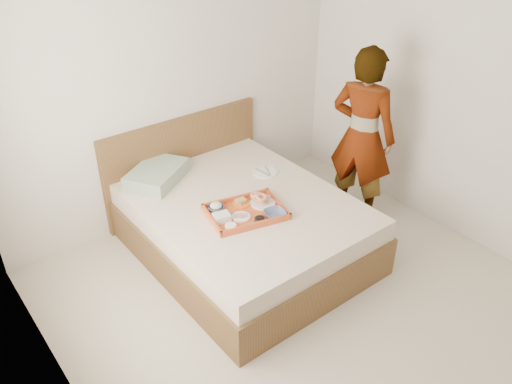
{
  "coord_description": "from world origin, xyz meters",
  "views": [
    {
      "loc": [
        -2.18,
        -1.94,
        2.86
      ],
      "look_at": [
        0.05,
        0.9,
        0.65
      ],
      "focal_mm": 36.48,
      "sensor_mm": 36.0,
      "label": 1
    }
  ],
  "objects": [
    {
      "name": "tray",
      "position": [
        -0.11,
        0.83,
        0.56
      ],
      "size": [
        0.69,
        0.57,
        0.05
      ],
      "primitive_type": "cube",
      "rotation": [
        0.0,
        0.0,
        -0.24
      ],
      "color": "#CC532E",
      "rests_on": "bed"
    },
    {
      "name": "salad_bowl",
      "position": [
        -0.27,
        1.01,
        0.57
      ],
      "size": [
        0.16,
        0.16,
        0.04
      ],
      "primitive_type": "imported",
      "rotation": [
        0.0,
        0.0,
        -0.24
      ],
      "color": "#192050",
      "rests_on": "tray"
    },
    {
      "name": "bed",
      "position": [
        0.0,
        1.0,
        0.27
      ],
      "size": [
        1.65,
        2.0,
        0.53
      ],
      "primitive_type": "cube",
      "color": "brown",
      "rests_on": "ground"
    },
    {
      "name": "wall_back",
      "position": [
        0.0,
        2.0,
        1.3
      ],
      "size": [
        3.5,
        0.01,
        2.6
      ],
      "primitive_type": "cube",
      "color": "silver",
      "rests_on": "ground"
    },
    {
      "name": "cheese_round",
      "position": [
        -0.33,
        0.73,
        0.56
      ],
      "size": [
        0.11,
        0.11,
        0.03
      ],
      "primitive_type": "cylinder",
      "rotation": [
        0.0,
        0.0,
        -0.24
      ],
      "color": "white",
      "rests_on": "tray"
    },
    {
      "name": "wall_left",
      "position": [
        -1.75,
        0.0,
        1.3
      ],
      "size": [
        0.01,
        4.0,
        2.6
      ],
      "primitive_type": "cube",
      "color": "silver",
      "rests_on": "ground"
    },
    {
      "name": "plastic_tub",
      "position": [
        -0.32,
        0.87,
        0.57
      ],
      "size": [
        0.15,
        0.13,
        0.05
      ],
      "primitive_type": "cube",
      "rotation": [
        0.0,
        0.0,
        -0.24
      ],
      "color": "silver",
      "rests_on": "tray"
    },
    {
      "name": "pillow",
      "position": [
        -0.4,
        1.74,
        0.6
      ],
      "size": [
        0.67,
        0.61,
        0.13
      ],
      "primitive_type": "cube",
      "rotation": [
        0.0,
        0.0,
        0.56
      ],
      "color": "#99B494",
      "rests_on": "bed"
    },
    {
      "name": "dinner_plate",
      "position": [
        0.45,
        1.27,
        0.54
      ],
      "size": [
        0.28,
        0.28,
        0.01
      ],
      "primitive_type": "cylinder",
      "rotation": [
        0.0,
        0.0,
        -0.24
      ],
      "color": "white",
      "rests_on": "bed"
    },
    {
      "name": "meat_plate",
      "position": [
        -0.17,
        0.8,
        0.55
      ],
      "size": [
        0.18,
        0.18,
        0.01
      ],
      "primitive_type": "cylinder",
      "rotation": [
        0.0,
        0.0,
        -0.24
      ],
      "color": "white",
      "rests_on": "tray"
    },
    {
      "name": "wall_right",
      "position": [
        1.75,
        0.0,
        1.3
      ],
      "size": [
        0.01,
        4.0,
        2.6
      ],
      "primitive_type": "cube",
      "color": "silver",
      "rests_on": "ground"
    },
    {
      "name": "prawn_plate",
      "position": [
        0.08,
        0.85,
        0.55
      ],
      "size": [
        0.25,
        0.25,
        0.01
      ],
      "primitive_type": "cylinder",
      "rotation": [
        0.0,
        0.0,
        -0.24
      ],
      "color": "white",
      "rests_on": "tray"
    },
    {
      "name": "person",
      "position": [
        1.22,
        0.83,
        0.83
      ],
      "size": [
        0.58,
        0.71,
        1.67
      ],
      "primitive_type": "imported",
      "rotation": [
        0.0,
        0.0,
        1.9
      ],
      "color": "beige",
      "rests_on": "ground"
    },
    {
      "name": "sauce_dish",
      "position": [
        -0.1,
        0.67,
        0.56
      ],
      "size": [
        0.11,
        0.11,
        0.03
      ],
      "primitive_type": "cylinder",
      "rotation": [
        0.0,
        0.0,
        -0.24
      ],
      "color": "black",
      "rests_on": "tray"
    },
    {
      "name": "ground",
      "position": [
        0.0,
        0.0,
        0.0
      ],
      "size": [
        3.5,
        4.0,
        0.01
      ],
      "primitive_type": "cube",
      "color": "beige",
      "rests_on": "ground"
    },
    {
      "name": "headboard",
      "position": [
        0.0,
        1.97,
        0.47
      ],
      "size": [
        1.65,
        0.06,
        0.95
      ],
      "primitive_type": "cube",
      "color": "brown",
      "rests_on": "ground"
    },
    {
      "name": "navy_bowl_big",
      "position": [
        0.05,
        0.65,
        0.57
      ],
      "size": [
        0.21,
        0.21,
        0.04
      ],
      "primitive_type": "imported",
      "rotation": [
        0.0,
        0.0,
        -0.24
      ],
      "color": "#192050",
      "rests_on": "tray"
    },
    {
      "name": "bread_plate",
      "position": [
        -0.05,
        0.96,
        0.55
      ],
      "size": [
        0.18,
        0.18,
        0.01
      ],
      "primitive_type": "cylinder",
      "rotation": [
        0.0,
        0.0,
        -0.24
      ],
      "color": "orange",
      "rests_on": "tray"
    }
  ]
}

